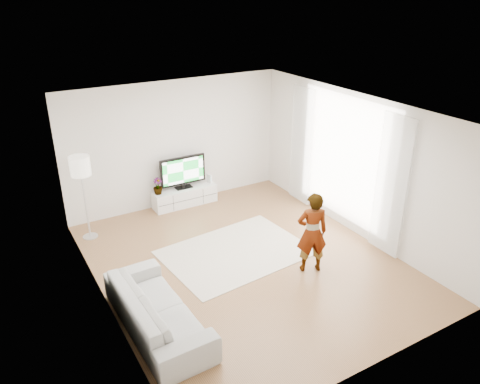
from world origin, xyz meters
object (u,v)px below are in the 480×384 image
sofa (157,309)px  floor_lamp (80,170)px  media_console (185,196)px  television (183,171)px  rug (236,252)px  player (312,233)px

sofa → floor_lamp: (-0.19, 3.22, 1.11)m
media_console → television: 0.61m
rug → floor_lamp: bearing=138.1°
rug → player: player is taller
player → sofa: 2.90m
player → floor_lamp: floor_lamp is taller
sofa → floor_lamp: size_ratio=1.32×
rug → television: bearing=89.2°
rug → sofa: 2.39m
player → sofa: size_ratio=0.65×
media_console → sofa: sofa is taller
sofa → television: bearing=-31.0°
sofa → floor_lamp: bearing=1.8°
rug → sofa: (-2.03, -1.23, 0.32)m
media_console → player: bearing=-77.2°
player → rug: bearing=-31.1°
floor_lamp → player: bearing=-45.8°
media_console → rug: size_ratio=0.56×
sofa → rug: bearing=-60.2°
television → floor_lamp: 2.37m
television → sofa: size_ratio=0.47×
media_console → floor_lamp: bearing=-169.9°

